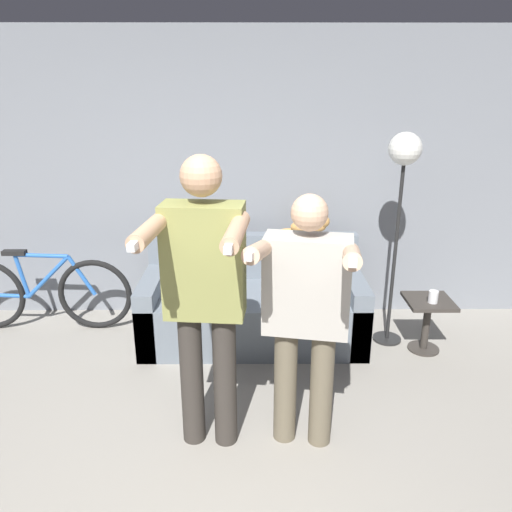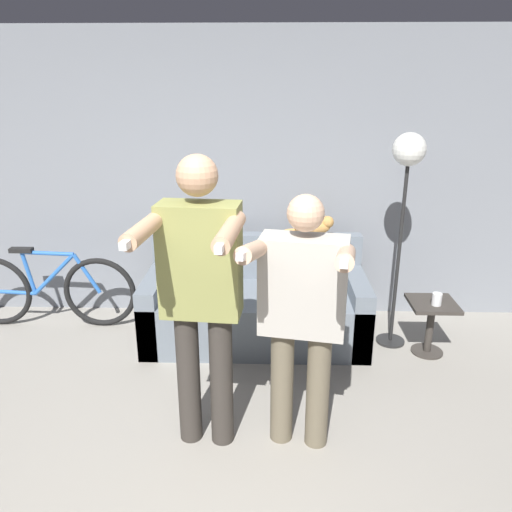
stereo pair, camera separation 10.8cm
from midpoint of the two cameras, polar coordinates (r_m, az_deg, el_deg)
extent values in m
cube|color=gray|center=(4.61, -2.38, 8.79)|extent=(10.00, 0.05, 2.60)
cube|color=slate|center=(4.36, 0.68, -6.78)|extent=(1.87, 0.85, 0.45)
cube|color=slate|center=(4.52, 0.77, 0.08)|extent=(1.87, 0.14, 0.41)
cube|color=slate|center=(4.42, -10.54, -5.72)|extent=(0.16, 0.85, 0.59)
cube|color=slate|center=(4.40, 11.96, -5.95)|extent=(0.16, 0.85, 0.59)
cylinder|color=#38332D|center=(3.15, -6.69, -13.60)|extent=(0.14, 0.14, 0.87)
cylinder|color=#38332D|center=(3.11, -2.96, -13.91)|extent=(0.14, 0.14, 0.87)
cube|color=#8C8E4C|center=(2.79, -5.27, -0.52)|extent=(0.47, 0.26, 0.65)
sphere|color=tan|center=(2.67, -5.59, 9.15)|extent=(0.23, 0.23, 0.23)
cylinder|color=tan|center=(2.54, -11.34, 3.11)|extent=(0.14, 0.51, 0.09)
cube|color=white|center=(2.31, -13.20, 1.43)|extent=(0.05, 0.12, 0.04)
cylinder|color=tan|center=(2.44, -1.73, 2.84)|extent=(0.14, 0.51, 0.09)
cube|color=white|center=(2.20, -2.68, 1.07)|extent=(0.05, 0.12, 0.04)
cylinder|color=#6B604C|center=(3.16, 3.99, -14.51)|extent=(0.14, 0.14, 0.77)
cylinder|color=#6B604C|center=(3.15, 8.10, -14.87)|extent=(0.14, 0.14, 0.77)
cube|color=#B7B2A8|center=(2.83, 6.51, -3.39)|extent=(0.52, 0.31, 0.57)
sphere|color=#D8AD8C|center=(2.70, 6.85, 4.89)|extent=(0.20, 0.20, 0.20)
cylinder|color=#D8AD8C|center=(2.54, 0.96, 0.62)|extent=(0.18, 0.52, 0.20)
cube|color=white|center=(2.30, -0.21, 0.00)|extent=(0.06, 0.13, 0.06)
cylinder|color=#D8AD8C|center=(2.50, 11.47, -0.11)|extent=(0.18, 0.52, 0.20)
cube|color=white|center=(2.25, 11.43, -0.82)|extent=(0.06, 0.13, 0.06)
ellipsoid|color=tan|center=(4.46, 7.14, 3.29)|extent=(0.32, 0.14, 0.13)
sphere|color=tan|center=(4.46, 8.89, 3.85)|extent=(0.11, 0.11, 0.11)
ellipsoid|color=tan|center=(4.48, 4.97, 2.87)|extent=(0.17, 0.04, 0.04)
cone|color=tan|center=(4.43, 8.70, 4.30)|extent=(0.03, 0.03, 0.03)
cone|color=tan|center=(4.47, 8.64, 4.43)|extent=(0.03, 0.03, 0.03)
cylinder|color=black|center=(4.57, 15.75, -9.30)|extent=(0.24, 0.24, 0.02)
cylinder|color=black|center=(4.26, 16.69, -0.05)|extent=(0.03, 0.03, 1.58)
sphere|color=white|center=(4.07, 17.86, 11.53)|extent=(0.26, 0.26, 0.26)
cylinder|color=#38332D|center=(4.50, 19.59, -10.22)|extent=(0.26, 0.26, 0.02)
cylinder|color=#38332D|center=(4.40, 19.89, -7.87)|extent=(0.06, 0.06, 0.43)
cube|color=#38332D|center=(4.31, 20.24, -5.15)|extent=(0.37, 0.37, 0.03)
cylinder|color=white|center=(4.24, 20.66, -4.64)|extent=(0.08, 0.08, 0.10)
torus|color=black|center=(4.74, -16.78, -4.01)|extent=(0.66, 0.05, 0.66)
cylinder|color=blue|center=(4.82, -21.47, -1.95)|extent=(0.42, 0.04, 0.41)
cylinder|color=blue|center=(4.91, -23.98, -1.80)|extent=(0.10, 0.04, 0.40)
cylinder|color=blue|center=(4.76, -22.13, 0.29)|extent=(0.46, 0.04, 0.05)
cylinder|color=blue|center=(5.04, -25.22, -3.78)|extent=(0.37, 0.04, 0.05)
cylinder|color=blue|center=(4.70, -18.14, -1.94)|extent=(0.23, 0.04, 0.38)
cube|color=black|center=(4.85, -24.68, 0.62)|extent=(0.20, 0.07, 0.04)
camera|label=1|loc=(0.05, -89.10, 0.31)|focal=35.00mm
camera|label=2|loc=(0.05, 90.90, -0.31)|focal=35.00mm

